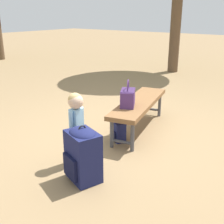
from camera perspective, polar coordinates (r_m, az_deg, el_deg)
name	(u,v)px	position (r m, az deg, el deg)	size (l,w,h in m)	color
ground_plane	(118,136)	(4.09, 1.18, -4.72)	(40.00, 40.00, 0.00)	#8C704C
park_bench	(139,105)	(4.18, 5.46, 1.50)	(1.65, 0.77, 0.45)	brown
handbag	(128,97)	(3.89, 3.18, 3.01)	(0.37, 0.31, 0.37)	#4C2D66
child_standing	(76,117)	(3.21, -7.14, -1.09)	(0.23, 0.17, 0.84)	#B2D8B2
backpack_large	(83,153)	(2.97, -5.84, -8.15)	(0.39, 0.43, 0.61)	#191E4C
backpack_small	(119,130)	(3.87, 1.37, -3.67)	(0.21, 0.23, 0.31)	#191E4C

